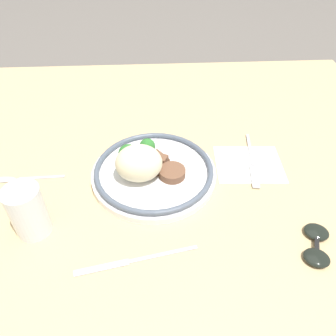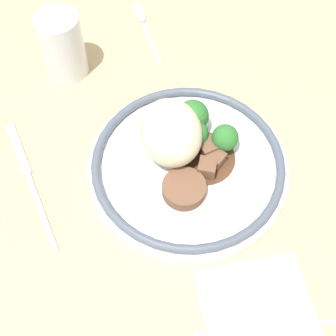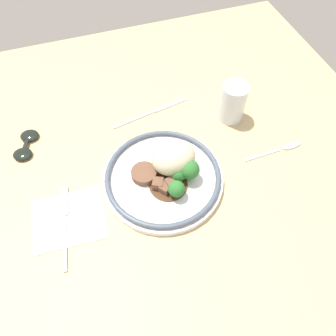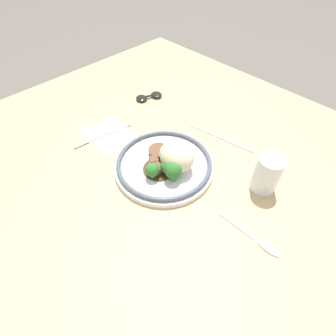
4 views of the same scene
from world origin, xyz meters
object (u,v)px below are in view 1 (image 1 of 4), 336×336
object	(u,v)px
fork	(253,165)
spoon	(13,179)
knife	(133,261)
plate	(150,168)
juice_glass	(29,213)
sunglasses	(316,244)

from	to	relation	value
fork	spoon	distance (m)	0.53
knife	fork	bearing A→B (deg)	-149.89
plate	knife	distance (m)	0.21
plate	spoon	bearing A→B (deg)	-1.37
knife	spoon	xyz separation A→B (m)	(0.26, -0.22, 0.00)
fork	spoon	bearing A→B (deg)	-80.72
plate	fork	bearing A→B (deg)	-174.39
juice_glass	plate	bearing A→B (deg)	-148.93
fork	spoon	size ratio (longest dim) A/B	1.23
plate	knife	xyz separation A→B (m)	(0.03, 0.21, -0.02)
knife	sunglasses	bearing A→B (deg)	171.13
spoon	sunglasses	size ratio (longest dim) A/B	1.48
fork	knife	size ratio (longest dim) A/B	0.91
knife	sunglasses	distance (m)	0.32
plate	juice_glass	size ratio (longest dim) A/B	2.63
spoon	plate	bearing A→B (deg)	176.97
fork	knife	xyz separation A→B (m)	(0.27, 0.23, -0.00)
spoon	sunglasses	distance (m)	0.62
juice_glass	spoon	xyz separation A→B (m)	(0.08, -0.14, -0.05)
plate	fork	xyz separation A→B (m)	(-0.23, -0.02, -0.02)
juice_glass	fork	bearing A→B (deg)	-161.19
plate	fork	size ratio (longest dim) A/B	1.40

